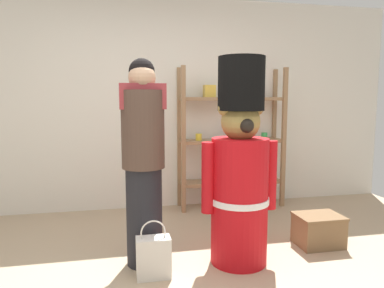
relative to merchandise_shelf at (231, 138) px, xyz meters
The scene contains 6 objects.
back_wall 1.10m from the merchandise_shelf, 167.52° to the left, with size 6.40×0.12×2.60m, color silver.
merchandise_shelf is the anchor object (origin of this frame).
teddy_bear_guard 1.61m from the merchandise_shelf, 105.52° to the right, with size 0.64×0.49×1.69m.
person_shopper 1.86m from the merchandise_shelf, 130.23° to the right, with size 0.36×0.34×1.68m.
shopping_bag 2.16m from the merchandise_shelf, 124.62° to the right, with size 0.26×0.15×0.45m.
display_crate 1.62m from the merchandise_shelf, 73.36° to the right, with size 0.42×0.33×0.29m.
Camera 1 is at (-0.40, -2.30, 1.35)m, focal length 33.38 mm.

